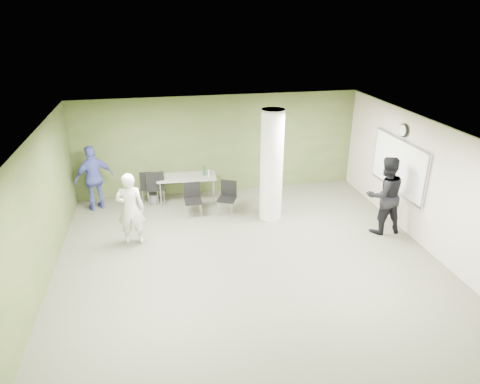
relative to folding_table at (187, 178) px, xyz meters
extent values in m
plane|color=#525342|center=(0.98, -3.38, -0.71)|extent=(8.00, 8.00, 0.00)
plane|color=white|center=(0.98, -3.38, 2.09)|extent=(8.00, 8.00, 0.00)
cube|color=#415427|center=(0.98, 0.62, 0.69)|extent=(8.00, 2.80, 0.02)
cube|color=#415427|center=(-3.02, -3.38, 0.69)|extent=(0.02, 8.00, 2.80)
cube|color=beige|center=(4.98, -3.38, 0.69)|extent=(0.02, 8.00, 2.80)
cylinder|color=silver|center=(1.98, -1.38, 0.69)|extent=(0.56, 0.56, 2.80)
cube|color=silver|center=(4.91, -2.18, 0.79)|extent=(0.04, 2.30, 1.30)
cube|color=white|center=(4.88, -2.18, 0.79)|extent=(0.02, 2.20, 1.20)
cylinder|color=black|center=(4.91, -2.18, 1.64)|extent=(0.05, 0.32, 0.32)
cylinder|color=white|center=(4.88, -2.18, 1.64)|extent=(0.02, 0.26, 0.26)
cube|color=gray|center=(-0.02, 0.00, 0.03)|extent=(1.62, 0.78, 0.04)
cylinder|color=silver|center=(-0.75, -0.24, -0.35)|extent=(0.04, 0.04, 0.71)
cylinder|color=silver|center=(0.68, -0.31, -0.35)|extent=(0.04, 0.04, 0.71)
cylinder|color=silver|center=(-0.72, 0.32, -0.35)|extent=(0.04, 0.04, 0.71)
cylinder|color=silver|center=(0.71, 0.24, -0.35)|extent=(0.04, 0.04, 0.71)
cylinder|color=#194B24|center=(0.46, -0.01, 0.17)|extent=(0.07, 0.07, 0.25)
cylinder|color=#B2B2B7|center=(0.58, -0.10, 0.14)|extent=(0.06, 0.06, 0.18)
cylinder|color=#4C4C4C|center=(-0.95, 0.03, -0.56)|extent=(0.26, 0.26, 0.30)
cube|color=black|center=(-1.00, 0.13, -0.23)|extent=(0.55, 0.55, 0.05)
cube|color=black|center=(-1.03, -0.09, 0.04)|extent=(0.47, 0.11, 0.48)
cylinder|color=silver|center=(-0.78, 0.30, -0.48)|extent=(0.02, 0.02, 0.45)
cylinder|color=silver|center=(-1.17, 0.35, -0.48)|extent=(0.02, 0.02, 0.45)
cylinder|color=silver|center=(-0.83, -0.10, -0.48)|extent=(0.02, 0.02, 0.45)
cylinder|color=silver|center=(-1.23, -0.04, -0.48)|extent=(0.02, 0.02, 0.45)
cube|color=black|center=(-0.89, 0.04, -0.22)|extent=(0.54, 0.54, 0.05)
cube|color=black|center=(-0.87, -0.19, 0.05)|extent=(0.48, 0.09, 0.49)
cylinder|color=silver|center=(-0.70, 0.26, -0.47)|extent=(0.02, 0.02, 0.47)
cylinder|color=silver|center=(-1.11, 0.22, -0.47)|extent=(0.02, 0.02, 0.47)
cylinder|color=silver|center=(-0.66, -0.15, -0.47)|extent=(0.02, 0.02, 0.47)
cylinder|color=silver|center=(-1.07, -0.19, -0.47)|extent=(0.02, 0.02, 0.47)
cube|color=black|center=(0.05, -0.92, -0.29)|extent=(0.43, 0.43, 0.05)
cube|color=black|center=(0.05, -0.72, -0.05)|extent=(0.41, 0.04, 0.42)
cylinder|color=silver|center=(-0.12, -1.09, -0.50)|extent=(0.02, 0.02, 0.40)
cylinder|color=silver|center=(0.23, -1.09, -0.50)|extent=(0.02, 0.02, 0.40)
cylinder|color=silver|center=(-0.12, -0.74, -0.50)|extent=(0.02, 0.02, 0.40)
cylinder|color=silver|center=(0.23, -0.74, -0.50)|extent=(0.02, 0.02, 0.40)
cube|color=black|center=(0.92, -0.98, -0.28)|extent=(0.57, 0.57, 0.05)
cube|color=black|center=(1.00, -0.80, -0.05)|extent=(0.39, 0.21, 0.42)
cylinder|color=silver|center=(0.68, -1.07, -0.50)|extent=(0.02, 0.02, 0.40)
cylinder|color=silver|center=(1.01, -1.22, -0.50)|extent=(0.02, 0.02, 0.40)
cylinder|color=silver|center=(0.83, -0.74, -0.50)|extent=(0.02, 0.02, 0.40)
cylinder|color=silver|center=(1.16, -0.89, -0.50)|extent=(0.02, 0.02, 0.40)
imported|color=silver|center=(-1.43, -2.01, 0.14)|extent=(0.64, 0.44, 1.69)
imported|color=black|center=(4.38, -2.64, 0.24)|extent=(0.94, 0.74, 1.89)
imported|color=#4550AC|center=(-2.42, 0.02, 0.17)|extent=(1.11, 0.82, 1.75)
camera|label=1|loc=(-0.72, -10.91, 4.25)|focal=32.00mm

